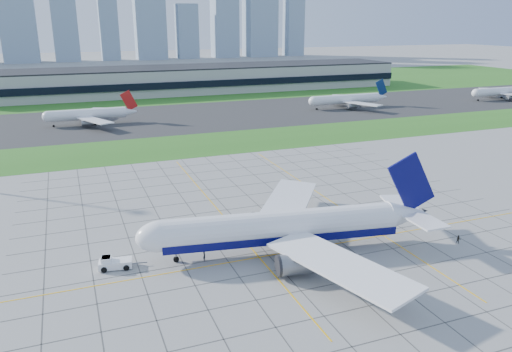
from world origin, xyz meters
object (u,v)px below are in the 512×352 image
Objects in this scene: pushback_tug at (114,263)px; distant_jet_3 at (502,91)px; crew_far at (458,239)px; crew_near at (204,256)px; distant_jet_2 at (347,99)px; airliner at (283,227)px; distant_jet_1 at (89,114)px.

pushback_tug is 263.39m from distant_jet_3.
pushback_tug is 67.41m from crew_far.
distant_jet_3 is (212.53, 133.61, 3.57)m from crew_near.
distant_jet_2 reaches higher than pushback_tug.
distant_jet_3 is at bearing -27.90° from crew_near.
pushback_tug is at bearing -157.44° from crew_far.
distant_jet_2 is at bearing 176.30° from distant_jet_3.
distant_jet_3 is (162.77, 144.80, 3.60)m from crew_far.
crew_near reaches higher than crew_far.
pushback_tug is 0.20× the size of distant_jet_2.
airliner is 36.02m from crew_far.
airliner reaches higher than distant_jet_3.
crew_far is 217.89m from distant_jet_3.
distant_jet_2 reaches higher than crew_far.
crew_near is at bearing -1.38° from pushback_tug.
crew_near is 1.04× the size of crew_far.
crew_far is 0.04× the size of distant_jet_1.
distant_jet_1 is at bearing 34.76° from crew_near.
airliner is at bearing -67.00° from crew_near.
pushback_tug is 4.73× the size of crew_near.
airliner is 173.10m from distant_jet_2.
pushback_tug is 16.42m from crew_near.
distant_jet_1 reaches higher than pushback_tug.
distant_jet_1 is (-27.20, 143.97, -0.61)m from airliner.
crew_far is 0.04× the size of distant_jet_3.
distant_jet_3 is (98.04, -6.35, -0.00)m from distant_jet_2.
crew_near is 251.07m from distant_jet_3.
pushback_tug is at bearing -133.64° from distant_jet_2.
pushback_tug is (-31.38, 4.81, -4.04)m from airliner.
crew_near is 180.86m from distant_jet_2.
airliner reaches higher than crew_far.
airliner is 1.38× the size of distant_jet_3.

